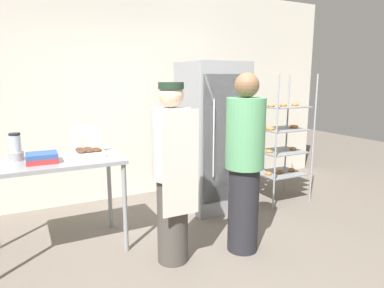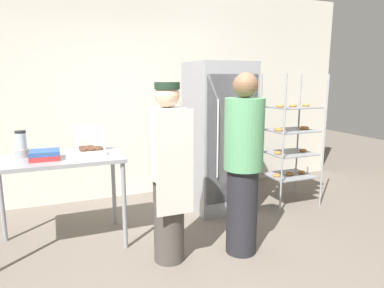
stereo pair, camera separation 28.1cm
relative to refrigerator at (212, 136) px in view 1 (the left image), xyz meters
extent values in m
plane|color=#6B6056|center=(-0.67, -1.46, -0.92)|extent=(14.00, 14.00, 0.00)
cube|color=silver|center=(-0.67, 0.93, 0.52)|extent=(6.40, 0.12, 2.89)
cube|color=gray|center=(0.00, 0.01, 0.00)|extent=(0.71, 0.74, 1.85)
cube|color=gray|center=(0.00, -0.35, 0.02)|extent=(0.65, 0.02, 1.51)
cylinder|color=silver|center=(-0.20, -0.38, 0.05)|extent=(0.02, 0.02, 0.91)
cylinder|color=#93969B|center=(0.63, -0.49, -0.07)|extent=(0.02, 0.02, 1.71)
cylinder|color=#93969B|center=(1.26, -0.49, -0.07)|extent=(0.02, 0.02, 1.71)
cylinder|color=#93969B|center=(0.63, 0.02, -0.07)|extent=(0.02, 0.02, 1.71)
cylinder|color=#93969B|center=(1.26, 0.02, -0.07)|extent=(0.02, 0.02, 1.71)
cube|color=gray|center=(0.94, -0.24, -0.54)|extent=(0.58, 0.47, 0.01)
torus|color=orange|center=(0.74, -0.24, -0.52)|extent=(0.10, 0.10, 0.03)
torus|color=orange|center=(0.94, -0.24, -0.52)|extent=(0.10, 0.10, 0.03)
torus|color=orange|center=(1.15, -0.24, -0.52)|extent=(0.10, 0.10, 0.03)
cube|color=gray|center=(0.94, -0.24, -0.24)|extent=(0.58, 0.47, 0.01)
torus|color=orange|center=(0.74, -0.24, -0.22)|extent=(0.10, 0.10, 0.03)
torus|color=orange|center=(1.15, -0.24, -0.22)|extent=(0.10, 0.10, 0.03)
cube|color=gray|center=(0.94, -0.24, 0.06)|extent=(0.58, 0.47, 0.01)
torus|color=orange|center=(0.74, -0.24, 0.08)|extent=(0.12, 0.12, 0.03)
torus|color=orange|center=(1.15, -0.24, 0.08)|extent=(0.12, 0.12, 0.03)
cube|color=gray|center=(0.94, -0.24, 0.36)|extent=(0.58, 0.47, 0.01)
torus|color=orange|center=(0.74, -0.24, 0.38)|extent=(0.09, 0.09, 0.03)
torus|color=orange|center=(0.94, -0.24, 0.38)|extent=(0.09, 0.09, 0.03)
torus|color=orange|center=(1.15, -0.24, 0.38)|extent=(0.09, 0.09, 0.03)
cube|color=gray|center=(-1.90, -0.36, -0.03)|extent=(1.20, 0.69, 0.04)
cylinder|color=gray|center=(-1.34, -0.67, -0.49)|extent=(0.04, 0.04, 0.87)
cylinder|color=gray|center=(-1.34, -0.06, -0.49)|extent=(0.04, 0.04, 0.87)
cube|color=silver|center=(-1.59, -0.36, 0.01)|extent=(0.28, 0.24, 0.05)
cube|color=silver|center=(-1.59, -0.24, 0.15)|extent=(0.27, 0.01, 0.24)
torus|color=#513323|center=(-1.66, -0.42, 0.05)|extent=(0.09, 0.09, 0.03)
torus|color=#513323|center=(-1.59, -0.42, 0.05)|extent=(0.09, 0.09, 0.03)
torus|color=#513323|center=(-1.52, -0.42, 0.05)|extent=(0.09, 0.09, 0.03)
torus|color=#513323|center=(-1.66, -0.36, 0.05)|extent=(0.09, 0.09, 0.03)
torus|color=#513323|center=(-1.59, -0.36, 0.05)|extent=(0.09, 0.09, 0.03)
torus|color=#513323|center=(-1.52, -0.36, 0.05)|extent=(0.09, 0.09, 0.03)
torus|color=#513323|center=(-1.66, -0.30, 0.05)|extent=(0.09, 0.09, 0.03)
torus|color=#513323|center=(-1.59, -0.30, 0.05)|extent=(0.09, 0.09, 0.03)
cylinder|color=#99999E|center=(-2.22, -0.24, 0.02)|extent=(0.12, 0.12, 0.08)
cylinder|color=#B2BCC1|center=(-2.22, -0.24, 0.14)|extent=(0.10, 0.10, 0.16)
cylinder|color=black|center=(-2.22, -0.24, 0.23)|extent=(0.10, 0.10, 0.02)
cube|color=#B72D2D|center=(-2.01, -0.44, 0.01)|extent=(0.27, 0.23, 0.05)
cube|color=#2D5193|center=(-2.01, -0.44, 0.05)|extent=(0.27, 0.23, 0.04)
cylinder|color=#47423D|center=(-1.01, -1.04, -0.53)|extent=(0.28, 0.28, 0.78)
cylinder|color=beige|center=(-1.01, -1.04, 0.17)|extent=(0.34, 0.34, 0.62)
sphere|color=beige|center=(-1.01, -1.04, 0.59)|extent=(0.21, 0.21, 0.21)
cube|color=beige|center=(-1.01, -1.22, 0.03)|extent=(0.33, 0.02, 0.90)
cylinder|color=#1E3323|center=(-1.01, -1.04, 0.67)|extent=(0.22, 0.22, 0.06)
cylinder|color=#232328|center=(-0.32, -1.16, -0.51)|extent=(0.29, 0.29, 0.83)
cylinder|color=#569966|center=(-0.32, -1.16, 0.23)|extent=(0.36, 0.36, 0.65)
sphere|color=brown|center=(-0.32, -1.16, 0.67)|extent=(0.22, 0.22, 0.22)
camera|label=1|loc=(-2.16, -3.70, 0.73)|focal=32.00mm
camera|label=2|loc=(-1.91, -3.82, 0.73)|focal=32.00mm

